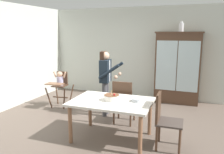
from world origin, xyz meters
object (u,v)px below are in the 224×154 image
at_px(china_cabinet, 178,68).
at_px(serving_bowl, 136,100).
at_px(adult_person, 106,76).
at_px(dining_chair_right_end, 164,117).
at_px(birthday_cake, 112,97).
at_px(ceramic_vase, 181,27).
at_px(high_chair_with_toddler, 60,83).
at_px(dining_table, 112,105).
at_px(dining_chair_far_side, 123,99).

height_order(china_cabinet, serving_bowl, china_cabinet).
distance_m(adult_person, dining_chair_right_end, 1.90).
xyz_separation_m(birthday_cake, serving_bowl, (0.44, 0.10, -0.03)).
xyz_separation_m(china_cabinet, ceramic_vase, (0.03, 0.00, 1.10)).
xyz_separation_m(high_chair_with_toddler, dining_table, (1.96, -1.25, -0.00)).
relative_size(dining_table, birthday_cake, 5.28).
bearing_deg(adult_person, dining_table, -158.60).
distance_m(adult_person, serving_bowl, 1.41).
height_order(dining_table, dining_chair_right_end, dining_chair_right_end).
distance_m(china_cabinet, birthday_cake, 2.87).
bearing_deg(high_chair_with_toddler, serving_bowl, -31.93).
bearing_deg(birthday_cake, adult_person, 117.93).
bearing_deg(serving_bowl, ceramic_vase, 79.30).
bearing_deg(serving_bowl, high_chair_with_toddler, 154.76).
bearing_deg(china_cabinet, dining_table, -108.12).
bearing_deg(ceramic_vase, dining_table, -108.73).
distance_m(dining_table, birthday_cake, 0.15).
bearing_deg(china_cabinet, birthday_cake, -108.33).
bearing_deg(birthday_cake, serving_bowl, 12.86).
bearing_deg(dining_chair_right_end, serving_bowl, 76.94).
bearing_deg(serving_bowl, china_cabinet, 79.99).
bearing_deg(dining_chair_right_end, high_chair_with_toddler, 64.73).
distance_m(china_cabinet, adult_person, 2.21).
xyz_separation_m(serving_bowl, dining_chair_far_side, (-0.45, 0.60, -0.21)).
distance_m(china_cabinet, ceramic_vase, 1.10).
bearing_deg(serving_bowl, dining_chair_right_end, -10.65).
distance_m(serving_bowl, dining_chair_far_side, 0.78).
height_order(birthday_cake, dining_chair_right_end, dining_chair_right_end).
height_order(china_cabinet, high_chair_with_toddler, china_cabinet).
xyz_separation_m(adult_person, birthday_cake, (0.57, -1.07, -0.17)).
distance_m(high_chair_with_toddler, birthday_cake, 2.32).
relative_size(china_cabinet, high_chair_with_toddler, 2.08).
xyz_separation_m(adult_person, dining_chair_far_side, (0.56, -0.37, -0.41)).
relative_size(china_cabinet, dining_chair_far_side, 2.06).
bearing_deg(china_cabinet, dining_chair_far_side, -114.28).
xyz_separation_m(china_cabinet, high_chair_with_toddler, (-2.86, -1.49, -0.34)).
distance_m(high_chair_with_toddler, dining_chair_right_end, 3.16).
xyz_separation_m(adult_person, serving_bowl, (1.01, -0.97, -0.20)).
distance_m(birthday_cake, serving_bowl, 0.45).
distance_m(dining_chair_far_side, dining_chair_right_end, 1.19).
bearing_deg(ceramic_vase, adult_person, -132.27).
bearing_deg(dining_chair_right_end, china_cabinet, -1.37).
height_order(serving_bowl, dining_chair_right_end, dining_chair_right_end).
bearing_deg(dining_table, birthday_cake, 106.91).
xyz_separation_m(ceramic_vase, dining_chair_far_side, (-0.94, -2.02, -1.54)).
bearing_deg(dining_table, serving_bowl, 15.19).
height_order(dining_table, dining_chair_far_side, dining_chair_far_side).
relative_size(china_cabinet, dining_table, 1.34).
xyz_separation_m(serving_bowl, dining_chair_right_end, (0.51, -0.10, -0.21)).
relative_size(birthday_cake, dining_chair_far_side, 0.29).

